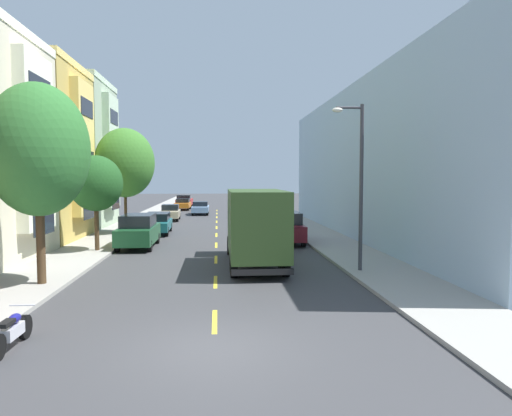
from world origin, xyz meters
The scene contains 22 objects.
ground_plane centered at (0.00, 30.00, 0.00)m, with size 160.00×160.00×0.00m, color #38383A.
sidewalk_left centered at (-7.10, 28.00, 0.07)m, with size 3.20×120.00×0.14m, color #99968E.
sidewalk_right centered at (7.10, 28.00, 0.07)m, with size 3.20×120.00×0.14m, color #99968E.
lane_centerline_dashes centered at (0.00, 24.50, 0.00)m, with size 0.14×47.20×0.01m.
townhouse_fourth_sage centered at (-13.84, 27.63, 5.71)m, with size 11.09×7.67×11.83m.
apartment_block_opposite centered at (13.70, 20.00, 5.02)m, with size 10.00×36.00×10.05m, color #9EB7CC.
street_tree_nearest centered at (-6.40, 6.67, 5.04)m, with size 3.65×3.65×7.34m.
street_tree_second centered at (-6.40, 14.65, 3.74)m, with size 2.82×2.82×5.11m.
street_tree_third centered at (-6.40, 22.63, 5.09)m, with size 4.14×4.14×7.39m.
street_lamp centered at (5.95, 8.16, 4.16)m, with size 1.35×0.28×6.94m.
delivery_box_truck centered at (1.80, 10.23, 1.96)m, with size 2.42×7.83×3.49m.
parked_suv_black centered at (4.48, 51.68, 0.99)m, with size 2.06×4.84×1.93m.
parked_sedan_silver centered at (4.35, 27.04, 0.75)m, with size 1.84×4.52×1.43m.
parked_sedan_white centered at (4.21, 38.73, 0.75)m, with size 1.87×4.53×1.43m.
parked_hatchback_champagne centered at (-4.41, 33.71, 0.76)m, with size 1.82×4.03×1.50m.
parked_wagon_teal centered at (-4.25, 23.12, 0.80)m, with size 1.93×4.74×1.50m.
parked_pickup_red centered at (-4.47, 53.78, 0.83)m, with size 2.08×5.33×1.73m.
parked_suv_burgundy centered at (4.28, 17.54, 0.99)m, with size 2.06×4.85×1.93m.
parked_suv_forest centered at (-4.48, 16.35, 0.99)m, with size 1.95×4.80×1.93m.
parked_sedan_orange centered at (-4.29, 48.49, 0.75)m, with size 1.88×4.53×1.43m.
moving_sky_sedan centered at (-1.80, 40.81, 0.75)m, with size 1.80×4.50×1.43m.
parked_motorcycle centered at (-4.75, 0.26, 0.41)m, with size 0.62×2.05×0.90m.
Camera 1 is at (0.10, -10.96, 4.03)m, focal length 32.75 mm.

